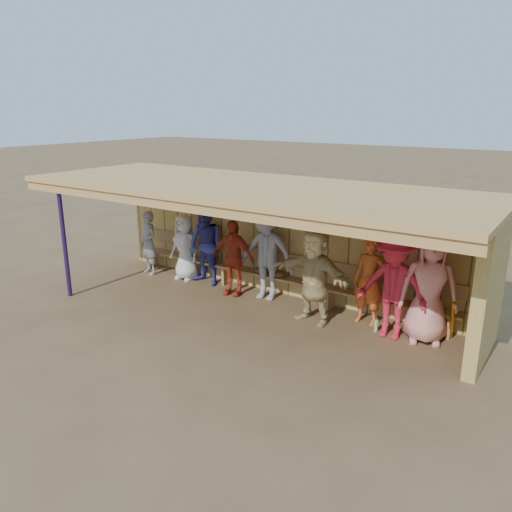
{
  "coord_description": "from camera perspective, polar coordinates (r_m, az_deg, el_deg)",
  "views": [
    {
      "loc": [
        5.26,
        -7.41,
        3.84
      ],
      "look_at": [
        0.0,
        0.35,
        1.05
      ],
      "focal_mm": 35.0,
      "sensor_mm": 36.0,
      "label": 1
    }
  ],
  "objects": [
    {
      "name": "dugout_equipment",
      "position": [
        10.44,
        2.08,
        -2.15
      ],
      "size": [
        5.63,
        0.62,
        0.8
      ],
      "color": "orange",
      "rests_on": "ground"
    },
    {
      "name": "player_f",
      "position": [
        9.18,
        6.66,
        -2.23
      ],
      "size": [
        1.74,
        0.83,
        1.8
      ],
      "primitive_type": "imported",
      "rotation": [
        0.0,
        0.0,
        -0.18
      ],
      "color": "tan",
      "rests_on": "ground"
    },
    {
      "name": "player_c",
      "position": [
        11.13,
        -5.74,
        1.18
      ],
      "size": [
        0.95,
        0.78,
        1.8
      ],
      "primitive_type": "imported",
      "rotation": [
        0.0,
        0.0,
        -0.12
      ],
      "color": "#363A95",
      "rests_on": "ground"
    },
    {
      "name": "player_d",
      "position": [
        10.51,
        -2.7,
        -0.19
      ],
      "size": [
        1.0,
        0.53,
        1.62
      ],
      "primitive_type": "imported",
      "rotation": [
        0.0,
        0.0,
        0.15
      ],
      "color": "#B5371D",
      "rests_on": "ground"
    },
    {
      "name": "player_e",
      "position": [
        10.19,
        1.16,
        0.39
      ],
      "size": [
        1.35,
        0.85,
        2.0
      ],
      "primitive_type": "imported",
      "rotation": [
        0.0,
        0.0,
        0.09
      ],
      "color": "gray",
      "rests_on": "ground"
    },
    {
      "name": "player_a",
      "position": [
        12.11,
        -12.18,
        1.46
      ],
      "size": [
        0.63,
        0.5,
        1.52
      ],
      "primitive_type": "imported",
      "rotation": [
        0.0,
        0.0,
        -0.28
      ],
      "color": "gray",
      "rests_on": "ground"
    },
    {
      "name": "dugout_structure",
      "position": [
        9.69,
        3.03,
        3.76
      ],
      "size": [
        8.8,
        3.2,
        2.5
      ],
      "color": "tan",
      "rests_on": "ground"
    },
    {
      "name": "player_b",
      "position": [
        11.58,
        -8.14,
        1.0
      ],
      "size": [
        0.76,
        0.51,
        1.53
      ],
      "primitive_type": "imported",
      "rotation": [
        0.0,
        0.0,
        0.03
      ],
      "color": "silver",
      "rests_on": "ground"
    },
    {
      "name": "player_extra",
      "position": [
        8.79,
        15.4,
        -3.35
      ],
      "size": [
        1.22,
        0.71,
        1.87
      ],
      "primitive_type": "imported",
      "rotation": [
        0.0,
        0.0,
        0.02
      ],
      "color": "red",
      "rests_on": "ground"
    },
    {
      "name": "player_g",
      "position": [
        9.28,
        12.8,
        -2.82
      ],
      "size": [
        0.61,
        0.42,
        1.64
      ],
      "primitive_type": "imported",
      "rotation": [
        0.0,
        0.0,
        -0.04
      ],
      "color": "#D05B21",
      "rests_on": "ground"
    },
    {
      "name": "bench",
      "position": [
        10.55,
        2.34,
        -1.74
      ],
      "size": [
        7.6,
        0.34,
        0.93
      ],
      "color": "#AE7C4A",
      "rests_on": "ground"
    },
    {
      "name": "ground",
      "position": [
        9.86,
        -1.15,
        -6.34
      ],
      "size": [
        90.0,
        90.0,
        0.0
      ],
      "primitive_type": "plane",
      "color": "brown",
      "rests_on": "ground"
    },
    {
      "name": "player_h",
      "position": [
        8.8,
        19.17,
        -3.42
      ],
      "size": [
        1.1,
        0.91,
        1.94
      ],
      "primitive_type": "imported",
      "rotation": [
        0.0,
        0.0,
        0.36
      ],
      "color": "#E28A7F",
      "rests_on": "ground"
    }
  ]
}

